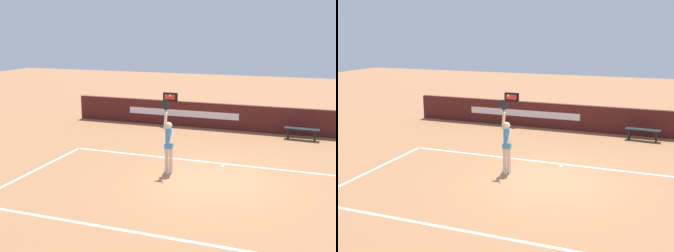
# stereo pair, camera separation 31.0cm
# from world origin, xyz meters

# --- Properties ---
(ground_plane) EXTENTS (60.00, 60.00, 0.00)m
(ground_plane) POSITION_xyz_m (0.00, 0.00, 0.00)
(ground_plane) COLOR #99653F
(court_lines) EXTENTS (11.82, 5.79, 0.00)m
(court_lines) POSITION_xyz_m (0.00, -1.13, 0.00)
(court_lines) COLOR white
(court_lines) RESTS_ON ground
(back_wall) EXTENTS (17.41, 0.24, 1.21)m
(back_wall) POSITION_xyz_m (-0.01, 6.83, 0.60)
(back_wall) COLOR #4A1816
(back_wall) RESTS_ON ground
(speed_display) EXTENTS (0.71, 0.16, 0.39)m
(speed_display) POSITION_xyz_m (-3.77, 6.83, 1.40)
(speed_display) COLOR black
(speed_display) RESTS_ON back_wall
(tennis_player) EXTENTS (0.45, 0.39, 2.44)m
(tennis_player) POSITION_xyz_m (-1.58, 0.31, 1.01)
(tennis_player) COLOR beige
(tennis_player) RESTS_ON ground
(tennis_ball) EXTENTS (0.07, 0.07, 0.07)m
(tennis_ball) POSITION_xyz_m (-1.53, 0.32, 2.56)
(tennis_ball) COLOR yellow
(courtside_bench_near) EXTENTS (1.47, 0.45, 0.48)m
(courtside_bench_near) POSITION_xyz_m (2.45, 6.05, 0.37)
(courtside_bench_near) COLOR black
(courtside_bench_near) RESTS_ON ground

